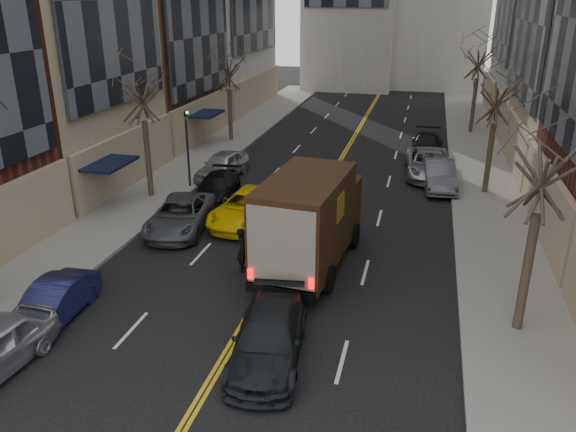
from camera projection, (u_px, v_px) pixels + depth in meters
name	position (u px, v px, depth m)	size (l,w,h in m)	color
sidewalk_left	(198.00, 161.00, 36.81)	(4.00, 66.00, 0.15)	slate
sidewalk_right	(485.00, 182.00, 32.77)	(4.00, 66.00, 0.15)	slate
tree_lf_mid	(140.00, 74.00, 28.04)	(3.20, 3.20, 8.91)	#382D23
tree_lf_far	(228.00, 59.00, 39.99)	(3.20, 3.20, 8.12)	#382D23
tree_rt_near	(550.00, 138.00, 16.03)	(3.20, 3.20, 8.71)	#382D23
tree_rt_mid	(500.00, 81.00, 28.77)	(3.20, 3.20, 8.32)	#382D23
tree_rt_far	(481.00, 45.00, 42.09)	(3.20, 3.20, 9.11)	#382D23
traffic_signal	(187.00, 140.00, 30.92)	(0.29, 0.26, 4.70)	black
ups_truck	(310.00, 220.00, 22.15)	(3.41, 7.36, 3.92)	black
observer_sedan	(269.00, 338.00, 16.75)	(2.61, 5.18, 1.44)	black
taxi	(248.00, 207.00, 26.95)	(2.50, 5.42, 1.50)	yellow
pedestrian	(243.00, 250.00, 22.13)	(0.66, 0.43, 1.82)	black
parked_lf_b	(53.00, 303.00, 18.80)	(1.41, 4.04, 1.33)	#13163E
parked_lf_c	(181.00, 215.00, 26.08)	(2.43, 5.28, 1.47)	#494C50
parked_lf_d	(216.00, 188.00, 29.97)	(1.88, 4.62, 1.34)	black
parked_lf_e	(222.00, 165.00, 33.47)	(1.84, 4.58, 1.56)	#B7B9C0
parked_rt_a	(439.00, 175.00, 31.69)	(1.64, 4.69, 1.55)	#54565C
parked_rt_b	(429.00, 164.00, 33.78)	(2.64, 5.74, 1.59)	#A2A6AA
parked_rt_c	(427.00, 144.00, 38.40)	(2.08, 5.13, 1.49)	black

